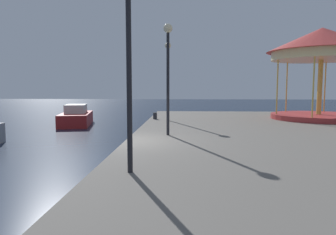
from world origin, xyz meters
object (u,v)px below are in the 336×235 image
(lamp_post_mid_promenade, at_px, (168,60))
(bollard_center, at_px, (155,116))
(carousel, at_px, (321,52))
(motorboat_red, at_px, (76,117))
(lamp_post_near_edge, at_px, (129,44))
(lamp_post_far_end, at_px, (168,68))

(lamp_post_mid_promenade, xyz_separation_m, bollard_center, (-1.11, 6.32, -2.81))
(carousel, bearing_deg, bollard_center, -177.24)
(motorboat_red, relative_size, lamp_post_mid_promenade, 1.11)
(lamp_post_near_edge, relative_size, lamp_post_mid_promenade, 0.95)
(motorboat_red, relative_size, bollard_center, 12.29)
(motorboat_red, xyz_separation_m, lamp_post_near_edge, (6.58, -15.20, 3.11))
(lamp_post_mid_promenade, bearing_deg, motorboat_red, 126.73)
(lamp_post_near_edge, height_order, lamp_post_mid_promenade, lamp_post_mid_promenade)
(lamp_post_near_edge, xyz_separation_m, lamp_post_far_end, (0.29, 11.20, 0.17))
(carousel, distance_m, lamp_post_near_edge, 15.61)
(lamp_post_far_end, bearing_deg, lamp_post_near_edge, -91.47)
(carousel, bearing_deg, lamp_post_far_end, -172.52)
(bollard_center, bearing_deg, motorboat_red, 151.56)
(motorboat_red, bearing_deg, lamp_post_far_end, -30.17)
(motorboat_red, xyz_separation_m, bollard_center, (6.05, -3.28, 0.43))
(lamp_post_mid_promenade, bearing_deg, bollard_center, 99.98)
(motorboat_red, height_order, lamp_post_mid_promenade, lamp_post_mid_promenade)
(bollard_center, bearing_deg, lamp_post_mid_promenade, -80.02)
(motorboat_red, relative_size, lamp_post_near_edge, 1.17)
(lamp_post_near_edge, bearing_deg, lamp_post_far_end, 88.53)
(motorboat_red, distance_m, carousel, 16.78)
(lamp_post_near_edge, distance_m, lamp_post_mid_promenade, 5.63)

